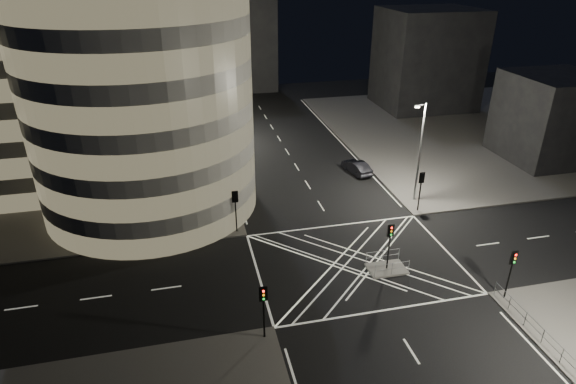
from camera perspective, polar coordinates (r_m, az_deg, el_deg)
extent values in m
plane|color=black|center=(39.75, 8.06, -8.25)|extent=(120.00, 120.00, 0.00)
cube|color=#595653|center=(63.64, -26.95, 2.83)|extent=(42.00, 42.00, 0.15)
cube|color=#595653|center=(74.28, 22.07, 6.90)|extent=(42.00, 42.00, 0.15)
cube|color=slate|center=(39.27, 11.60, -8.91)|extent=(3.00, 2.00, 0.15)
cylinder|color=#9B9993|center=(45.49, -17.34, 12.82)|extent=(20.00, 20.00, 25.00)
cube|color=#9B9993|center=(56.77, -27.19, 13.67)|extent=(20.00, 18.00, 25.00)
cube|color=#9B9993|center=(73.78, -20.94, 15.93)|extent=(24.00, 16.00, 22.00)
cube|color=black|center=(81.58, 16.11, 14.94)|extent=(14.00, 12.00, 15.00)
cube|color=black|center=(65.27, 28.80, 7.76)|extent=(10.00, 10.00, 10.00)
cube|color=black|center=(89.74, -7.66, 17.53)|extent=(18.00, 8.00, 18.00)
cylinder|color=black|center=(44.52, -8.71, -1.84)|extent=(0.32, 0.32, 2.88)
ellipsoid|color=black|center=(43.39, -8.93, 1.12)|extent=(4.01, 4.01, 4.62)
cylinder|color=black|center=(49.79, -9.35, 1.61)|extent=(0.32, 0.32, 3.42)
ellipsoid|color=black|center=(48.67, -9.59, 4.70)|extent=(4.26, 4.26, 4.90)
cylinder|color=black|center=(55.32, -9.84, 4.10)|extent=(0.32, 0.32, 3.33)
ellipsoid|color=black|center=(54.39, -10.05, 6.69)|extent=(3.59, 3.59, 4.13)
cylinder|color=black|center=(60.91, -10.25, 6.22)|extent=(0.32, 0.32, 3.46)
ellipsoid|color=black|center=(59.97, -10.48, 8.91)|extent=(4.60, 4.60, 5.29)
cylinder|color=black|center=(66.59, -10.60, 7.94)|extent=(0.32, 0.32, 3.46)
ellipsoid|color=black|center=(65.77, -10.80, 10.28)|extent=(4.06, 4.06, 4.66)
cylinder|color=black|center=(42.68, -6.18, -2.90)|extent=(0.12, 0.12, 3.00)
cube|color=black|center=(41.77, -6.30, -0.57)|extent=(0.28, 0.22, 0.90)
cube|color=black|center=(41.77, -6.30, -0.57)|extent=(0.55, 0.04, 1.10)
cylinder|color=black|center=(31.58, -2.87, -14.74)|extent=(0.12, 0.12, 3.00)
cube|color=black|center=(30.34, -2.96, -11.96)|extent=(0.28, 0.22, 0.90)
cube|color=black|center=(30.34, -2.96, -11.96)|extent=(0.55, 0.04, 1.10)
cylinder|color=black|center=(47.61, 15.30, -0.49)|extent=(0.12, 0.12, 3.00)
cube|color=black|center=(46.80, 15.58, 1.64)|extent=(0.28, 0.22, 0.90)
cube|color=black|center=(46.80, 15.58, 1.64)|extent=(0.55, 0.04, 1.10)
cylinder|color=black|center=(37.98, 24.64, -9.52)|extent=(0.12, 0.12, 3.00)
cube|color=black|center=(36.95, 25.21, -7.05)|extent=(0.28, 0.22, 0.90)
cube|color=black|center=(36.95, 25.21, -7.05)|extent=(0.55, 0.04, 1.10)
cylinder|color=black|center=(38.40, 11.81, -6.99)|extent=(0.12, 0.12, 3.00)
cube|color=black|center=(37.38, 12.09, -4.49)|extent=(0.28, 0.22, 0.90)
cube|color=black|center=(37.38, 12.09, -4.49)|extent=(0.55, 0.04, 1.10)
cylinder|color=slate|center=(45.80, -8.10, 3.95)|extent=(0.20, 0.20, 10.00)
cylinder|color=slate|center=(44.23, -7.91, 9.82)|extent=(0.90, 0.10, 0.10)
cube|color=slate|center=(44.30, -7.31, 9.75)|extent=(0.50, 0.25, 0.18)
cube|color=white|center=(44.33, -7.31, 9.61)|extent=(0.42, 0.20, 0.05)
cylinder|color=slate|center=(62.81, -9.75, 10.02)|extent=(0.20, 0.20, 10.00)
cylinder|color=slate|center=(61.68, -9.67, 14.38)|extent=(0.90, 0.10, 0.10)
cube|color=slate|center=(61.72, -9.24, 14.33)|extent=(0.50, 0.25, 0.18)
cube|color=white|center=(61.75, -9.23, 14.23)|extent=(0.42, 0.20, 0.05)
cylinder|color=slate|center=(48.30, 15.36, 4.45)|extent=(0.20, 0.20, 10.00)
cylinder|color=slate|center=(46.58, 15.57, 9.95)|extent=(0.90, 0.10, 0.10)
cube|color=slate|center=(46.40, 15.06, 9.82)|extent=(0.50, 0.25, 0.18)
cube|color=white|center=(46.43, 15.04, 9.69)|extent=(0.42, 0.20, 0.05)
cube|color=slate|center=(35.20, 28.81, -15.65)|extent=(0.06, 11.70, 1.10)
cube|color=slate|center=(38.26, 12.23, -8.89)|extent=(2.80, 0.06, 1.10)
cube|color=slate|center=(39.59, 11.16, -7.45)|extent=(2.80, 0.06, 1.10)
imported|color=black|center=(55.19, 8.14, 2.95)|extent=(2.43, 4.70, 1.47)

